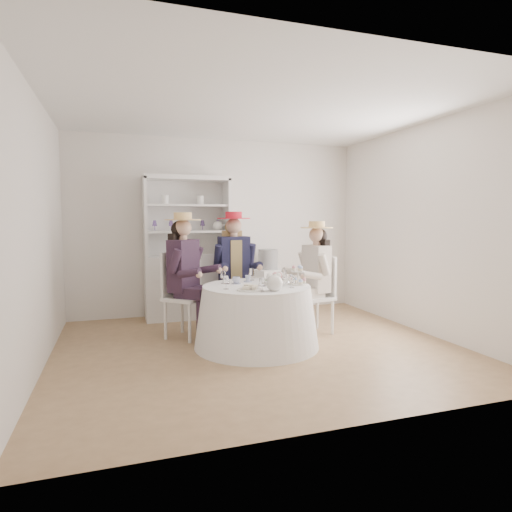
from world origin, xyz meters
name	(u,v)px	position (x,y,z in m)	size (l,w,h in m)	color
ground	(259,347)	(0.00, 0.00, 0.00)	(4.50, 4.50, 0.00)	olive
ceiling	(259,107)	(0.00, 0.00, 2.70)	(4.50, 4.50, 0.00)	white
wall_back	(219,227)	(0.00, 2.00, 1.35)	(4.50, 4.50, 0.00)	silver
wall_front	(351,238)	(0.00, -2.00, 1.35)	(4.50, 4.50, 0.00)	silver
wall_left	(37,232)	(-2.25, 0.00, 1.35)	(4.50, 4.50, 0.00)	silver
wall_right	(424,229)	(2.25, 0.00, 1.35)	(4.50, 4.50, 0.00)	silver
tea_table	(256,316)	(-0.01, 0.06, 0.35)	(1.44, 1.44, 0.71)	white
hutch	(187,268)	(-0.53, 1.77, 0.74)	(1.28, 0.58, 2.10)	silver
side_table	(268,291)	(0.72, 1.70, 0.35)	(0.45, 0.45, 0.69)	silver
hatbox	(268,259)	(0.72, 1.70, 0.85)	(0.31, 0.31, 0.31)	black
guest_left	(185,268)	(-0.73, 0.67, 0.88)	(0.66, 0.66, 1.55)	silver
guest_mid	(234,262)	(-0.01, 1.01, 0.89)	(0.57, 0.59, 1.57)	silver
guest_right	(315,270)	(0.88, 0.38, 0.82)	(0.57, 0.54, 1.45)	silver
spare_chair	(216,286)	(-0.22, 1.23, 0.53)	(0.50, 0.50, 1.00)	silver
teacup_a	(236,281)	(-0.20, 0.24, 0.75)	(0.09, 0.09, 0.07)	white
teacup_b	(248,279)	(-0.02, 0.36, 0.75)	(0.08, 0.08, 0.07)	white
teacup_c	(275,280)	(0.26, 0.19, 0.75)	(0.08, 0.08, 0.07)	white
flower_bowl	(275,282)	(0.22, 0.06, 0.74)	(0.22, 0.22, 0.05)	white
flower_arrangement	(276,277)	(0.22, 0.04, 0.80)	(0.18, 0.18, 0.07)	#CC6670
table_teapot	(275,283)	(0.07, -0.34, 0.79)	(0.25, 0.18, 0.19)	white
sandwich_plate	(250,289)	(-0.18, -0.24, 0.73)	(0.29, 0.29, 0.06)	white
cupcake_stand	(298,278)	(0.47, -0.03, 0.79)	(0.23, 0.23, 0.22)	white
stemware_set	(256,279)	(-0.01, 0.06, 0.79)	(0.87, 0.91, 0.15)	white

